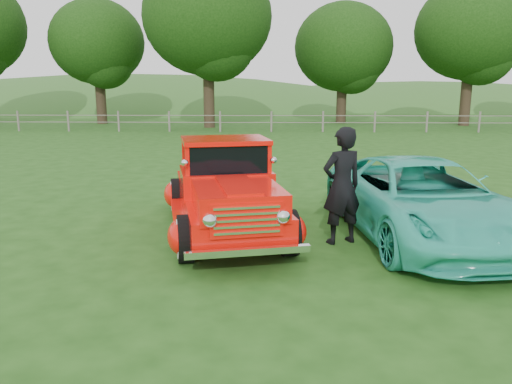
{
  "coord_description": "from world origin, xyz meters",
  "views": [
    {
      "loc": [
        -0.04,
        -7.3,
        2.73
      ],
      "look_at": [
        -0.29,
        1.2,
        0.89
      ],
      "focal_mm": 35.0,
      "sensor_mm": 36.0,
      "label": 1
    }
  ],
  "objects_px": {
    "tree_near_east": "(343,47)",
    "tree_mid_west": "(97,42)",
    "tree_near_west": "(207,17)",
    "teal_sedan": "(421,200)",
    "tree_mid_east": "(472,30)",
    "man": "(342,186)",
    "red_pickup": "(225,191)"
  },
  "relations": [
    {
      "from": "red_pickup",
      "to": "teal_sedan",
      "type": "bearing_deg",
      "value": -17.68
    },
    {
      "from": "teal_sedan",
      "to": "man",
      "type": "height_order",
      "value": "man"
    },
    {
      "from": "tree_near_west",
      "to": "tree_mid_west",
      "type": "bearing_deg",
      "value": 159.44
    },
    {
      "from": "man",
      "to": "teal_sedan",
      "type": "bearing_deg",
      "value": 167.73
    },
    {
      "from": "man",
      "to": "tree_mid_east",
      "type": "bearing_deg",
      "value": -138.48
    },
    {
      "from": "tree_near_east",
      "to": "red_pickup",
      "type": "relative_size",
      "value": 1.59
    },
    {
      "from": "tree_mid_east",
      "to": "man",
      "type": "distance_m",
      "value": 28.89
    },
    {
      "from": "tree_mid_east",
      "to": "teal_sedan",
      "type": "height_order",
      "value": "tree_mid_east"
    },
    {
      "from": "tree_near_east",
      "to": "tree_mid_west",
      "type": "bearing_deg",
      "value": -176.63
    },
    {
      "from": "red_pickup",
      "to": "teal_sedan",
      "type": "relative_size",
      "value": 1.02
    },
    {
      "from": "tree_near_east",
      "to": "man",
      "type": "xyz_separation_m",
      "value": [
        -3.81,
        -27.86,
        -4.23
      ]
    },
    {
      "from": "tree_near_west",
      "to": "tree_near_east",
      "type": "relative_size",
      "value": 1.25
    },
    {
      "from": "man",
      "to": "tree_mid_west",
      "type": "bearing_deg",
      "value": -87.77
    },
    {
      "from": "tree_mid_west",
      "to": "tree_near_west",
      "type": "relative_size",
      "value": 0.81
    },
    {
      "from": "tree_near_west",
      "to": "man",
      "type": "relative_size",
      "value": 5.11
    },
    {
      "from": "tree_near_west",
      "to": "teal_sedan",
      "type": "relative_size",
      "value": 2.03
    },
    {
      "from": "red_pickup",
      "to": "teal_sedan",
      "type": "height_order",
      "value": "red_pickup"
    },
    {
      "from": "tree_mid_west",
      "to": "teal_sedan",
      "type": "relative_size",
      "value": 1.65
    },
    {
      "from": "tree_near_east",
      "to": "teal_sedan",
      "type": "relative_size",
      "value": 1.62
    },
    {
      "from": "tree_mid_east",
      "to": "red_pickup",
      "type": "height_order",
      "value": "tree_mid_east"
    },
    {
      "from": "tree_mid_west",
      "to": "tree_near_east",
      "type": "bearing_deg",
      "value": 3.37
    },
    {
      "from": "tree_mid_west",
      "to": "tree_near_west",
      "type": "xyz_separation_m",
      "value": [
        8.0,
        -3.0,
        1.25
      ]
    },
    {
      "from": "tree_near_west",
      "to": "man",
      "type": "bearing_deg",
      "value": -77.72
    },
    {
      "from": "tree_near_west",
      "to": "tree_mid_east",
      "type": "bearing_deg",
      "value": 6.71
    },
    {
      "from": "tree_mid_west",
      "to": "tree_near_east",
      "type": "distance_m",
      "value": 17.03
    },
    {
      "from": "teal_sedan",
      "to": "tree_mid_east",
      "type": "bearing_deg",
      "value": 60.34
    },
    {
      "from": "tree_mid_west",
      "to": "teal_sedan",
      "type": "bearing_deg",
      "value": -61.1
    },
    {
      "from": "tree_mid_east",
      "to": "teal_sedan",
      "type": "bearing_deg",
      "value": -112.03
    },
    {
      "from": "tree_near_west",
      "to": "man",
      "type": "height_order",
      "value": "tree_near_west"
    },
    {
      "from": "tree_mid_west",
      "to": "tree_near_east",
      "type": "relative_size",
      "value": 1.02
    },
    {
      "from": "red_pickup",
      "to": "tree_mid_west",
      "type": "bearing_deg",
      "value": 100.1
    },
    {
      "from": "tree_near_west",
      "to": "tree_mid_east",
      "type": "relative_size",
      "value": 1.1
    }
  ]
}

